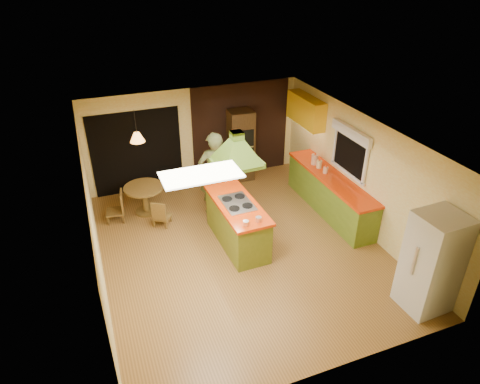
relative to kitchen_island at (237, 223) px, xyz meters
name	(u,v)px	position (x,y,z in m)	size (l,w,h in m)	color
ground	(241,247)	(0.00, -0.20, -0.49)	(6.50, 6.50, 0.00)	olive
room_walls	(241,195)	(0.00, -0.20, 0.76)	(5.50, 6.50, 6.50)	#FFF5B6
ceiling_plane	(241,135)	(0.00, -0.20, 2.01)	(6.50, 6.50, 0.00)	silver
brick_panel	(241,130)	(1.25, 3.03, 0.76)	(2.64, 0.03, 2.50)	#381E14
nook_opening	(137,152)	(-1.50, 3.03, 0.56)	(2.20, 0.03, 2.10)	black
right_counter	(330,194)	(2.45, 0.40, -0.03)	(0.62, 3.05, 0.92)	olive
upper_cabinets	(306,110)	(2.57, 2.00, 1.46)	(0.34, 1.40, 0.70)	yellow
window_right	(351,143)	(2.70, 0.20, 1.28)	(0.12, 1.35, 1.06)	black
fluor_panel	(201,175)	(-1.10, -1.40, 2.00)	(1.20, 0.60, 0.03)	white
kitchen_island	(237,223)	(0.00, 0.00, 0.00)	(0.83, 1.95, 0.98)	olive
range_hood	(237,144)	(0.00, 0.00, 1.77)	(0.94, 0.70, 0.78)	#48691A
man	(214,174)	(-0.05, 1.32, 0.51)	(0.73, 0.48, 2.00)	#474E29
refrigerator	(432,263)	(2.36, -2.85, 0.42)	(0.75, 0.71, 1.83)	silver
wall_oven	(241,145)	(1.14, 2.75, 0.46)	(0.66, 0.63, 1.89)	#442E15
dining_table	(144,195)	(-1.58, 1.89, -0.01)	(0.91, 0.91, 0.69)	brown
chair_left	(115,207)	(-2.28, 1.79, -0.12)	(0.40, 0.40, 0.73)	brown
chair_near	(162,212)	(-1.33, 1.24, -0.17)	(0.35, 0.35, 0.64)	brown
pendant_lamp	(137,137)	(-1.58, 1.89, 1.41)	(0.32, 0.32, 0.21)	#FF9E3F
canister_large	(315,159)	(2.40, 1.11, 0.55)	(0.17, 0.17, 0.24)	beige
canister_medium	(319,164)	(2.40, 0.90, 0.52)	(0.13, 0.13, 0.18)	#F4ECC5
canister_small	(326,170)	(2.40, 0.60, 0.51)	(0.11, 0.11, 0.15)	beige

